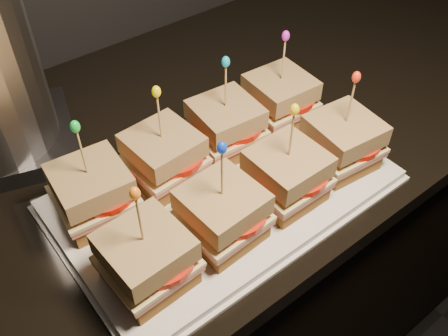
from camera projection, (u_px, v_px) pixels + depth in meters
cabinet at (263, 241)px, 1.26m from camera, size 2.61×0.63×0.87m
granite_slab at (277, 94)px, 0.95m from camera, size 2.65×0.67×0.03m
platter at (224, 190)px, 0.73m from camera, size 0.47×0.29×0.02m
platter_rim at (224, 193)px, 0.74m from camera, size 0.48×0.30×0.01m
sandwich_0_bread_bot at (97, 207)px, 0.68m from camera, size 0.10×0.10×0.03m
sandwich_0_ham at (95, 199)px, 0.67m from camera, size 0.11×0.10×0.01m
sandwich_0_cheese at (94, 195)px, 0.66m from camera, size 0.11×0.11×0.01m
sandwich_0_tomato at (103, 190)px, 0.66m from camera, size 0.09×0.09×0.01m
sandwich_0_bread_top at (90, 181)px, 0.64m from camera, size 0.10×0.10×0.03m
sandwich_0_pick at (83, 155)px, 0.61m from camera, size 0.00×0.00×0.09m
sandwich_0_frill at (75, 127)px, 0.58m from camera, size 0.01×0.01×0.02m
sandwich_1_bread_bot at (166, 171)px, 0.73m from camera, size 0.10×0.10×0.03m
sandwich_1_ham at (165, 163)px, 0.72m from camera, size 0.11×0.10×0.01m
sandwich_1_cheese at (164, 159)px, 0.71m from camera, size 0.11×0.10×0.01m
sandwich_1_tomato at (173, 154)px, 0.71m from camera, size 0.09×0.09×0.01m
sandwich_1_bread_top at (163, 145)px, 0.69m from camera, size 0.10×0.10×0.03m
sandwich_1_pick at (160, 119)px, 0.66m from camera, size 0.00×0.00×0.09m
sandwich_1_frill at (156, 92)px, 0.63m from camera, size 0.01×0.01×0.02m
sandwich_2_bread_bot at (226, 140)px, 0.78m from camera, size 0.10×0.10×0.03m
sandwich_2_ham at (226, 132)px, 0.77m from camera, size 0.11×0.10×0.01m
sandwich_2_cheese at (226, 128)px, 0.76m from camera, size 0.11×0.11×0.01m
sandwich_2_tomato at (234, 124)px, 0.76m from camera, size 0.09×0.09×0.01m
sandwich_2_bread_top at (226, 114)px, 0.74m from camera, size 0.10×0.10×0.03m
sandwich_2_pick at (226, 89)px, 0.71m from camera, size 0.00×0.00×0.09m
sandwich_2_frill at (226, 62)px, 0.68m from camera, size 0.01×0.01×0.02m
sandwich_3_bread_bot at (278, 113)px, 0.83m from camera, size 0.10×0.10×0.03m
sandwich_3_ham at (279, 105)px, 0.82m from camera, size 0.11×0.10×0.01m
sandwich_3_cheese at (279, 101)px, 0.81m from camera, size 0.11×0.10×0.01m
sandwich_3_tomato at (288, 96)px, 0.81m from camera, size 0.09×0.09×0.01m
sandwich_3_bread_top at (281, 87)px, 0.79m from camera, size 0.10×0.10×0.03m
sandwich_3_pick at (283, 62)px, 0.76m from camera, size 0.00×0.00×0.09m
sandwich_3_frill at (286, 36)px, 0.73m from camera, size 0.01×0.01×0.02m
sandwich_4_bread_bot at (149, 273)px, 0.60m from camera, size 0.09×0.09×0.03m
sandwich_4_ham at (148, 265)px, 0.59m from camera, size 0.10×0.10×0.01m
sandwich_4_cheese at (147, 261)px, 0.59m from camera, size 0.11×0.10×0.01m
sandwich_4_tomato at (158, 256)px, 0.58m from camera, size 0.09×0.09×0.01m
sandwich_4_bread_top at (145, 247)px, 0.57m from camera, size 0.10×0.10×0.03m
sandwich_4_pick at (140, 222)px, 0.54m from camera, size 0.00×0.00×0.09m
sandwich_4_frill at (135, 194)px, 0.51m from camera, size 0.01×0.01×0.02m
sandwich_5_bread_bot at (222, 228)px, 0.65m from camera, size 0.10×0.10×0.03m
sandwich_5_ham at (222, 220)px, 0.64m from camera, size 0.10×0.10×0.01m
sandwich_5_cheese at (222, 216)px, 0.64m from camera, size 0.11×0.10×0.01m
sandwich_5_tomato at (232, 211)px, 0.63m from camera, size 0.09×0.09×0.01m
sandwich_5_bread_top at (222, 202)px, 0.62m from camera, size 0.10×0.10×0.03m
sandwich_5_pick at (222, 176)px, 0.59m from camera, size 0.00×0.00×0.09m
sandwich_5_frill at (222, 148)px, 0.55m from camera, size 0.01×0.01×0.02m
sandwich_6_bread_bot at (285, 190)px, 0.70m from camera, size 0.09×0.09×0.03m
sandwich_6_ham at (286, 181)px, 0.69m from camera, size 0.10×0.10×0.01m
sandwich_6_cheese at (286, 178)px, 0.69m from camera, size 0.10×0.10×0.01m
sandwich_6_tomato at (296, 173)px, 0.68m from camera, size 0.09×0.09×0.01m
sandwich_6_bread_top at (288, 163)px, 0.67m from camera, size 0.09×0.09×0.03m
sandwich_6_pick at (291, 138)px, 0.64m from camera, size 0.00×0.00×0.09m
sandwich_6_frill at (295, 110)px, 0.60m from camera, size 0.01×0.01×0.02m
sandwich_7_bread_bot at (339, 156)px, 0.75m from camera, size 0.10×0.10×0.03m
sandwich_7_ham at (341, 148)px, 0.74m from camera, size 0.11×0.11×0.01m
sandwich_7_cheese at (341, 144)px, 0.74m from camera, size 0.11×0.11×0.01m
sandwich_7_tomato at (351, 139)px, 0.73m from camera, size 0.09×0.09×0.01m
sandwich_7_bread_top at (345, 130)px, 0.72m from camera, size 0.10×0.10×0.03m
sandwich_7_pick at (350, 105)px, 0.69m from camera, size 0.00×0.00×0.09m
sandwich_7_frill at (356, 77)px, 0.65m from camera, size 0.01×0.01×0.02m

